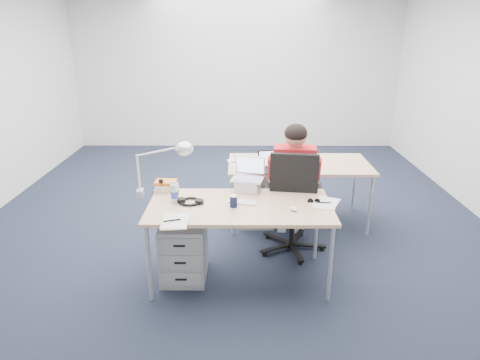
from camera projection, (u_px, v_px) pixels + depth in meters
name	position (u px, v px, depth m)	size (l,w,h in m)	color
floor	(233.00, 223.00, 5.07)	(7.00, 7.00, 0.00)	black
room	(232.00, 75.00, 4.49)	(6.02, 7.02, 2.80)	silver
desk_near	(240.00, 210.00, 3.74)	(1.60, 0.80, 0.73)	tan
desk_far	(299.00, 167.00, 4.88)	(1.60, 0.80, 0.73)	tan
office_chair	(292.00, 223.00, 4.35)	(0.78, 0.78, 1.10)	black
seated_person	(293.00, 184.00, 4.41)	(0.43, 0.74, 1.32)	red
drawer_pedestal_near	(184.00, 249.00, 3.91)	(0.40, 0.50, 0.55)	#989A9D
drawer_pedestal_far	(256.00, 200.00, 5.02)	(0.40, 0.50, 0.55)	#989A9D
silver_laptop	(247.00, 175.00, 4.00)	(0.29, 0.23, 0.31)	silver
wireless_keyboard	(242.00, 202.00, 3.77)	(0.24, 0.10, 0.01)	white
computer_mouse	(294.00, 209.00, 3.61)	(0.05, 0.08, 0.03)	white
headphones	(190.00, 201.00, 3.76)	(0.24, 0.19, 0.04)	black
can_koozie	(234.00, 201.00, 3.67)	(0.06, 0.06, 0.11)	#121B39
water_bottle	(174.00, 192.00, 3.74)	(0.06, 0.06, 0.20)	silver
bear_figurine	(175.00, 191.00, 3.84)	(0.08, 0.06, 0.14)	#21761F
book_stack	(166.00, 186.00, 4.04)	(0.21, 0.16, 0.10)	silver
cordless_phone	(161.00, 186.00, 3.98)	(0.03, 0.02, 0.13)	black
papers_left	(175.00, 221.00, 3.40)	(0.20, 0.29, 0.01)	#FFE893
papers_right	(325.00, 203.00, 3.74)	(0.19, 0.28, 0.01)	#FFE893
sunglasses	(314.00, 201.00, 3.77)	(0.11, 0.05, 0.03)	black
desk_lamp	(156.00, 168.00, 3.82)	(0.48, 0.17, 0.54)	silver
dark_laptop	(274.00, 161.00, 4.55)	(0.31, 0.30, 0.23)	black
far_cup	(312.00, 157.00, 4.95)	(0.06, 0.06, 0.09)	white
far_papers	(238.00, 163.00, 4.87)	(0.20, 0.28, 0.01)	white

